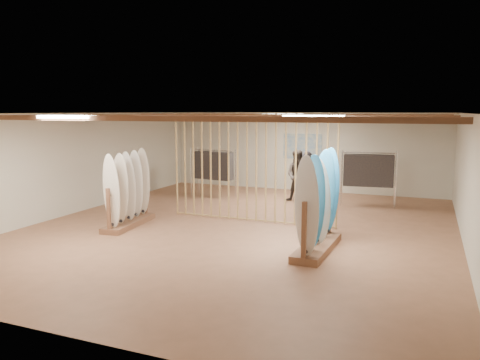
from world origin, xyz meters
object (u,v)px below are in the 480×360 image
at_px(rack_right, 318,218).
at_px(shopper_a, 307,174).
at_px(shopper_b, 298,173).
at_px(rack_left, 128,201).
at_px(clothing_rack_a, 213,165).
at_px(clothing_rack_b, 368,170).

relative_size(rack_right, shopper_a, 1.14).
xyz_separation_m(shopper_a, shopper_b, (-0.33, 0.27, -0.00)).
relative_size(rack_left, shopper_a, 1.05).
bearing_deg(shopper_a, clothing_rack_a, 15.18).
height_order(rack_right, shopper_b, rack_right).
bearing_deg(shopper_a, rack_left, 68.93).
height_order(rack_right, clothing_rack_a, rack_right).
xyz_separation_m(rack_right, shopper_b, (-1.74, 4.98, 0.25)).
distance_m(clothing_rack_a, clothing_rack_b, 5.03).
height_order(clothing_rack_b, shopper_b, shopper_b).
distance_m(rack_left, shopper_a, 5.58).
bearing_deg(shopper_a, rack_right, 123.91).
xyz_separation_m(clothing_rack_b, shopper_b, (-2.12, -0.13, -0.16)).
bearing_deg(rack_right, rack_left, 177.78).
distance_m(rack_right, clothing_rack_a, 6.70).
bearing_deg(shopper_b, rack_left, -125.74).
bearing_deg(clothing_rack_a, shopper_b, 11.81).
height_order(rack_right, clothing_rack_b, rack_right).
relative_size(clothing_rack_a, shopper_a, 0.86).
relative_size(clothing_rack_b, shopper_a, 0.89).
xyz_separation_m(rack_left, rack_right, (4.86, -0.34, 0.07)).
bearing_deg(clothing_rack_b, rack_left, -144.38).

